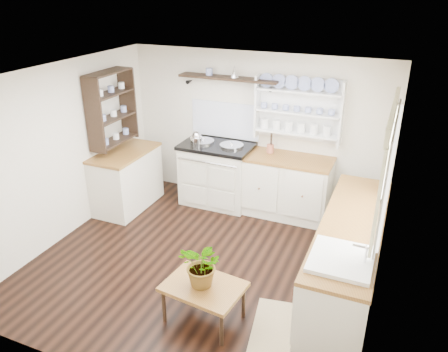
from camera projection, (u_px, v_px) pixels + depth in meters
The scene contains 19 objects.
floor at pixel (203, 262), 5.44m from camera, with size 4.00×3.80×0.01m, color black.
wall_back at pixel (256, 130), 6.57m from camera, with size 4.00×0.02×2.30m, color beige.
wall_right at pixel (386, 211), 4.26m from camera, with size 0.02×3.80×2.30m, color beige.
wall_left at pixel (63, 153), 5.68m from camera, with size 0.02×3.80×2.30m, color beige.
ceiling at pixel (199, 76), 4.50m from camera, with size 4.00×3.80×0.01m, color white.
window at pixel (388, 165), 4.24m from camera, with size 0.08×1.55×1.22m.
aga_cooker at pixel (217, 173), 6.74m from camera, with size 1.07×0.74×0.99m.
back_cabinets at pixel (286, 186), 6.39m from camera, with size 1.27×0.63×0.90m.
right_cabinets at pixel (348, 257), 4.74m from camera, with size 0.62×2.43×0.90m.
belfast_sink at pixel (340, 270), 3.97m from camera, with size 0.55×0.60×0.45m.
left_cabinets at pixel (127, 179), 6.61m from camera, with size 0.62×1.13×0.90m.
plate_rack at pixel (299, 109), 6.14m from camera, with size 1.20×0.22×0.90m.
high_shelf at pixel (228, 79), 6.30m from camera, with size 1.50×0.29×0.16m.
left_shelving at pixel (112, 108), 6.22m from camera, with size 0.28×0.80×1.05m, color black.
kettle at pixel (197, 139), 6.51m from camera, with size 0.19×0.19×0.23m, color silver, non-canonical shape.
utensil_crock at pixel (270, 149), 6.35m from camera, with size 0.10×0.10×0.12m, color #A6563C.
center_table at pixel (204, 289), 4.38m from camera, with size 0.84×0.64×0.42m.
potted_plant at pixel (203, 265), 4.26m from camera, with size 0.44×0.38×0.49m, color #3F7233.
floor_rug at pixel (280, 330), 4.36m from camera, with size 0.55×0.85×0.02m, color #81694B.
Camera 1 is at (2.00, -4.07, 3.21)m, focal length 35.00 mm.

